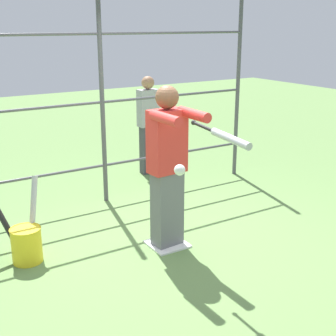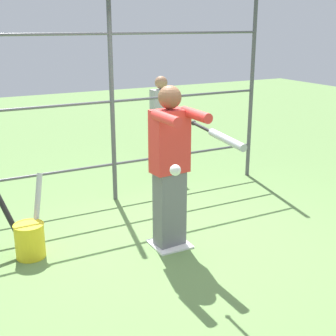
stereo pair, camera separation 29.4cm
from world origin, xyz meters
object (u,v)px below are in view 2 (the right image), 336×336
(softball_in_flight, at_px, (175,170))
(bystander_behind_fence, at_px, (161,124))
(batter, at_px, (170,163))
(bat_bucket, at_px, (29,236))
(baseball_bat_swinging, at_px, (222,137))

(softball_in_flight, height_order, bystander_behind_fence, bystander_behind_fence)
(batter, distance_m, bystander_behind_fence, 2.65)
(batter, distance_m, bat_bucket, 1.67)
(bat_bucket, relative_size, bystander_behind_fence, 0.53)
(softball_in_flight, xyz_separation_m, bystander_behind_fence, (-1.52, -3.22, -0.35))
(bat_bucket, xyz_separation_m, bystander_behind_fence, (-2.54, -1.91, 0.59))
(bat_bucket, bearing_deg, bystander_behind_fence, -143.08)
(batter, height_order, softball_in_flight, batter)
(baseball_bat_swinging, xyz_separation_m, bystander_behind_fence, (-1.15, -3.35, -0.62))
(bat_bucket, height_order, bystander_behind_fence, bystander_behind_fence)
(baseball_bat_swinging, relative_size, bystander_behind_fence, 0.54)
(batter, xyz_separation_m, baseball_bat_swinging, (0.02, 0.96, 0.48))
(bystander_behind_fence, bearing_deg, baseball_bat_swinging, 71.11)
(batter, height_order, bystander_behind_fence, batter)
(bat_bucket, distance_m, bystander_behind_fence, 3.24)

